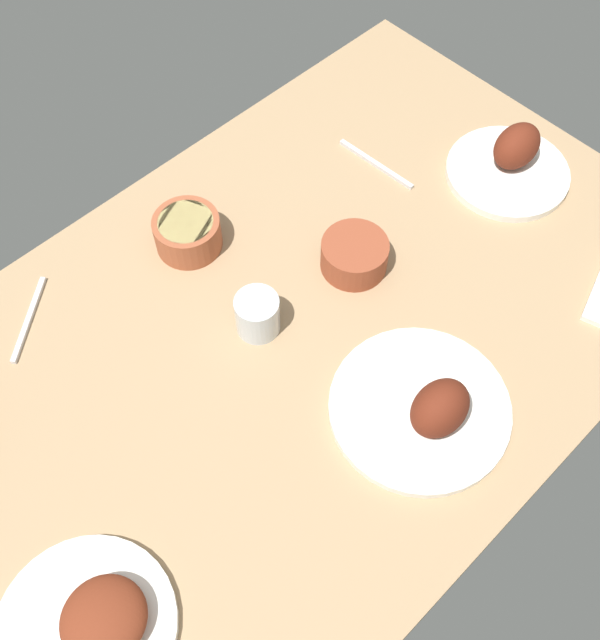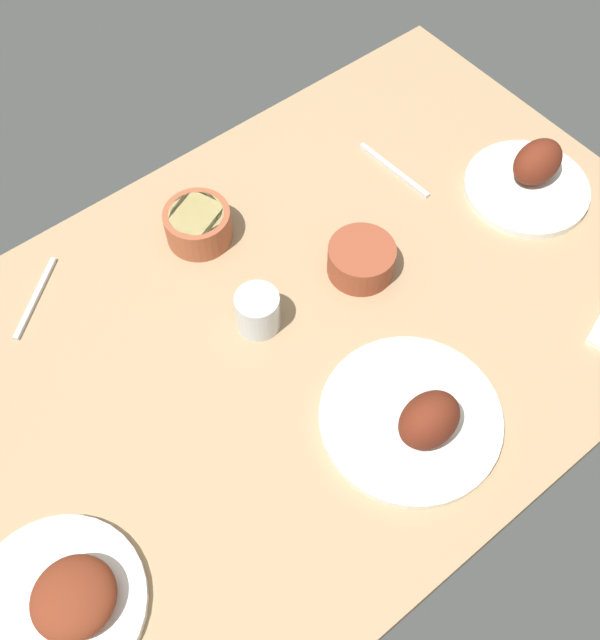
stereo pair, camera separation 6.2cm
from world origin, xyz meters
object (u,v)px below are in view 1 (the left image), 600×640
object	(u,v)px
plate_near_viewer	(93,625)
bowl_pasta	(187,232)
fork_loose	(376,164)
water_tumbler	(257,315)
plate_center_main	(511,161)
spoon_loose	(29,319)
plate_far_side	(426,408)
bowl_soup	(354,254)

from	to	relation	value
plate_near_viewer	bowl_pasta	xyz separation A→B (cm)	(50.51, 41.64, 1.29)
fork_loose	water_tumbler	bearing A→B (deg)	-78.01
plate_center_main	spoon_loose	world-z (taller)	plate_center_main
plate_near_viewer	water_tumbler	world-z (taller)	water_tumbler
plate_far_side	water_tumbler	size ratio (longest dim) A/B	3.80
plate_near_viewer	spoon_loose	distance (cm)	52.23
plate_far_side	spoon_loose	distance (cm)	67.71
bowl_soup	bowl_pasta	distance (cm)	29.76
bowl_soup	plate_far_side	bearing A→B (deg)	-114.81
bowl_pasta	fork_loose	world-z (taller)	bowl_pasta
bowl_pasta	plate_center_main	bearing A→B (deg)	-27.64
fork_loose	spoon_loose	distance (cm)	70.14
plate_near_viewer	bowl_pasta	size ratio (longest dim) A/B	2.08
plate_near_viewer	plate_far_side	distance (cm)	56.42
bowl_pasta	water_tumbler	xyz separation A→B (cm)	(-2.77, -21.51, 0.27)
plate_far_side	spoon_loose	bearing A→B (deg)	121.06
bowl_pasta	fork_loose	xyz separation A→B (cm)	(38.25, -10.22, -3.10)
bowl_soup	fork_loose	distance (cm)	24.60
plate_far_side	bowl_soup	xyz separation A→B (cm)	(12.89, 27.89, 0.62)
spoon_loose	bowl_pasta	bearing A→B (deg)	128.55
plate_near_viewer	bowl_pasta	bearing A→B (deg)	39.50
plate_center_main	water_tumbler	xyz separation A→B (cm)	(-58.20, 7.52, 0.94)
plate_near_viewer	fork_loose	xyz separation A→B (cm)	(88.77, 31.42, -1.81)
plate_center_main	water_tumbler	bearing A→B (deg)	172.64
fork_loose	spoon_loose	world-z (taller)	same
bowl_pasta	spoon_loose	bearing A→B (deg)	168.06
bowl_soup	fork_loose	bearing A→B (deg)	33.65
water_tumbler	fork_loose	bearing A→B (deg)	15.39
plate_far_side	spoon_loose	size ratio (longest dim) A/B	1.69
bowl_soup	water_tumbler	distance (cm)	20.81
plate_far_side	fork_loose	xyz separation A→B (cm)	(33.24, 41.43, -2.18)
plate_center_main	bowl_pasta	xyz separation A→B (cm)	(-55.43, 29.02, 0.68)
plate_center_main	bowl_soup	size ratio (longest dim) A/B	1.99
plate_near_viewer	bowl_pasta	distance (cm)	65.47
bowl_pasta	plate_near_viewer	bearing A→B (deg)	-140.50
water_tumbler	fork_loose	xyz separation A→B (cm)	(41.02, 11.29, -3.37)
bowl_pasta	spoon_loose	xyz separation A→B (cm)	(-29.91, 6.33, -3.10)
plate_far_side	spoon_loose	world-z (taller)	plate_far_side
plate_center_main	bowl_soup	bearing A→B (deg)	172.02
water_tumbler	plate_center_main	bearing A→B (deg)	-7.36
bowl_soup	water_tumbler	bearing A→B (deg)	173.78
plate_far_side	bowl_pasta	bearing A→B (deg)	95.55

